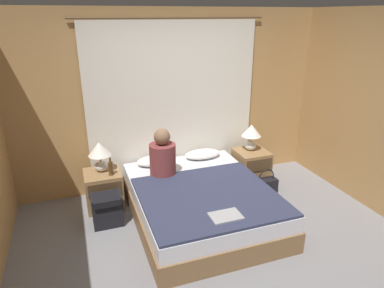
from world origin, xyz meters
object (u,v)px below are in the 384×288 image
at_px(laptop_on_bed, 226,216).
at_px(beer_bottle_on_left_stand, 111,168).
at_px(pillow_right, 203,154).
at_px(person_left_in_bed, 163,156).
at_px(lamp_left, 100,152).
at_px(nightstand_left, 104,189).
at_px(backpack_on_floor, 107,208).
at_px(handbag_on_floor, 266,185).
at_px(lamp_right, 251,134).
at_px(pillow_left, 156,161).
at_px(nightstand_right, 251,166).
at_px(bed, 200,203).

bearing_deg(laptop_on_bed, beer_bottle_on_left_stand, 126.23).
xyz_separation_m(pillow_right, person_left_in_bed, (-0.69, -0.35, 0.20)).
height_order(lamp_left, person_left_in_bed, person_left_in_bed).
bearing_deg(pillow_right, nightstand_left, -174.78).
distance_m(pillow_right, person_left_in_bed, 0.80).
height_order(backpack_on_floor, handbag_on_floor, backpack_on_floor).
bearing_deg(lamp_right, pillow_left, 177.13).
bearing_deg(nightstand_right, backpack_on_floor, -168.61).
bearing_deg(pillow_right, handbag_on_floor, -34.42).
distance_m(laptop_on_bed, backpack_on_floor, 1.50).
relative_size(pillow_left, person_left_in_bed, 0.83).
xyz_separation_m(beer_bottle_on_left_stand, backpack_on_floor, (-0.12, -0.34, -0.36)).
bearing_deg(handbag_on_floor, nightstand_left, 169.89).
height_order(lamp_right, person_left_in_bed, person_left_in_bed).
bearing_deg(handbag_on_floor, backpack_on_floor, -178.76).
relative_size(lamp_left, handbag_on_floor, 1.08).
relative_size(bed, nightstand_left, 4.12).
xyz_separation_m(nightstand_left, pillow_right, (1.45, 0.13, 0.25)).
xyz_separation_m(pillow_left, laptop_on_bed, (0.34, -1.57, -0.02)).
xyz_separation_m(lamp_right, handbag_on_floor, (0.03, -0.45, -0.64)).
height_order(nightstand_left, pillow_right, pillow_right).
distance_m(nightstand_left, person_left_in_bed, 0.91).
bearing_deg(bed, pillow_right, 66.96).
bearing_deg(beer_bottle_on_left_stand, pillow_left, 20.23).
distance_m(pillow_left, beer_bottle_on_left_stand, 0.68).
bearing_deg(backpack_on_floor, laptop_on_bed, -42.27).
height_order(bed, lamp_right, lamp_right).
distance_m(lamp_left, lamp_right, 2.19).
relative_size(bed, backpack_on_floor, 5.13).
bearing_deg(backpack_on_floor, beer_bottle_on_left_stand, 71.23).
bearing_deg(laptop_on_bed, pillow_right, 77.05).
relative_size(bed, lamp_right, 5.11).
relative_size(nightstand_left, lamp_left, 1.24).
bearing_deg(pillow_right, laptop_on_bed, -102.95).
height_order(bed, handbag_on_floor, bed).
xyz_separation_m(person_left_in_bed, laptop_on_bed, (0.33, -1.22, -0.22)).
distance_m(bed, pillow_left, 0.94).
bearing_deg(handbag_on_floor, pillow_right, 145.58).
distance_m(pillow_left, laptop_on_bed, 1.61).
relative_size(nightstand_right, pillow_left, 0.93).
bearing_deg(lamp_right, beer_bottle_on_left_stand, -175.56).
bearing_deg(bed, nightstand_left, 147.54).
relative_size(nightstand_left, laptop_on_bed, 1.52).
xyz_separation_m(bed, nightstand_right, (1.09, 0.70, 0.03)).
height_order(pillow_left, pillow_right, same).
bearing_deg(nightstand_left, pillow_right, 5.22).
height_order(nightstand_left, lamp_left, lamp_left).
height_order(nightstand_right, lamp_left, lamp_left).
distance_m(bed, handbag_on_floor, 1.16).
distance_m(bed, beer_bottle_on_left_stand, 1.21).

